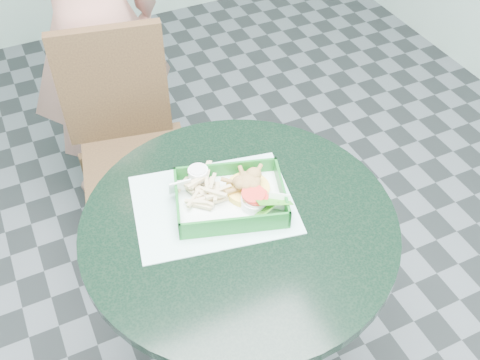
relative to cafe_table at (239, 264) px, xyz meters
name	(u,v)px	position (x,y,z in m)	size (l,w,h in m)	color
cafe_table	(239,264)	(0.00, 0.00, 0.00)	(0.84, 0.84, 0.75)	black
dining_chair	(128,136)	(-0.11, 0.73, -0.05)	(0.39, 0.39, 0.93)	#3A2316
diner_person	(87,6)	(-0.11, 1.05, 0.32)	(0.66, 0.43, 1.80)	tan
placemat	(214,209)	(-0.04, 0.08, 0.17)	(0.42, 0.32, 0.00)	#A9D5D2
food_basket	(230,206)	(0.00, 0.06, 0.19)	(0.29, 0.21, 0.06)	#125F1E
crab_sandwich	(243,185)	(0.05, 0.08, 0.22)	(0.12, 0.12, 0.07)	#F0BE46
fries_pile	(201,199)	(-0.07, 0.10, 0.21)	(0.11, 0.12, 0.04)	#CFB787
sauce_ramekin	(191,186)	(-0.08, 0.14, 0.22)	(0.06, 0.06, 0.03)	white
garnish_cup	(259,200)	(0.07, 0.03, 0.21)	(0.11, 0.11, 0.04)	white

